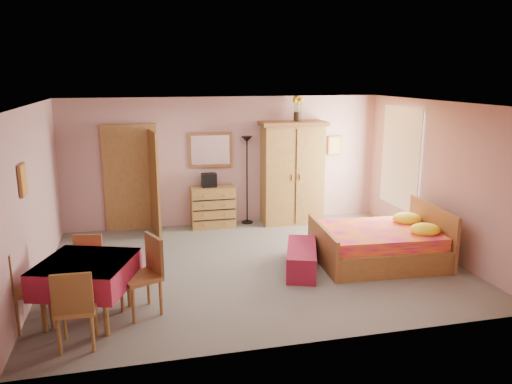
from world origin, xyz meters
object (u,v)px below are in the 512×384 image
object	(u,v)px
floor_lamp	(247,180)
chair_east	(140,277)
wall_mirror	(210,150)
wardrobe	(292,173)
chair_south	(76,307)
chair_north	(86,269)
stereo	(209,180)
chair_west	(32,287)
bed	(378,235)
sunflower_vase	(297,108)
dining_table	(88,290)
bench	(301,259)
chest_of_drawers	(213,207)

from	to	relation	value
floor_lamp	chair_east	distance (m)	4.28
wall_mirror	wardrobe	distance (m)	1.74
wall_mirror	chair_south	bearing A→B (deg)	-113.48
wall_mirror	chair_north	size ratio (longest dim) A/B	1.02
wall_mirror	stereo	size ratio (longest dim) A/B	3.05
wall_mirror	chair_west	distance (m)	4.80
bed	chair_south	world-z (taller)	chair_south
chair_south	chair_north	bearing A→B (deg)	92.28
sunflower_vase	chair_south	bearing A→B (deg)	-133.38
dining_table	chair_east	world-z (taller)	chair_east
wardrobe	bed	size ratio (longest dim) A/B	1.06
sunflower_vase	dining_table	xyz separation A→B (m)	(-3.87, -3.52, -1.97)
chair_north	chair_east	bearing A→B (deg)	149.18
stereo	chair_north	distance (m)	3.68
chair_south	dining_table	bearing A→B (deg)	86.08
bench	chair_south	bearing A→B (deg)	-154.38
chair_south	sunflower_vase	bearing A→B (deg)	48.46
wall_mirror	chair_west	bearing A→B (deg)	-123.19
sunflower_vase	bench	xyz separation A→B (m)	(-0.75, -2.64, -2.16)
chair_east	wall_mirror	bearing A→B (deg)	-44.65
chair_east	bed	bearing A→B (deg)	-98.74
chest_of_drawers	wall_mirror	xyz separation A→B (m)	(0.00, 0.21, 1.14)
chest_of_drawers	wall_mirror	world-z (taller)	wall_mirror
dining_table	chair_west	bearing A→B (deg)	-177.67
chest_of_drawers	bed	distance (m)	3.47
bench	chair_west	world-z (taller)	chair_west
stereo	wardrobe	bearing A→B (deg)	-2.80
chest_of_drawers	bench	distance (m)	2.85
dining_table	wardrobe	bearing A→B (deg)	42.81
chest_of_drawers	bench	size ratio (longest dim) A/B	0.73
chair_south	bench	bearing A→B (deg)	27.46
sunflower_vase	chair_south	distance (m)	6.03
floor_lamp	chair_west	distance (m)	5.09
chair_north	floor_lamp	bearing A→B (deg)	-123.93
wall_mirror	dining_table	xyz separation A→B (m)	(-2.13, -3.75, -1.16)
floor_lamp	bed	xyz separation A→B (m)	(1.62, -2.66, -0.45)
chair_west	bench	bearing A→B (deg)	91.72
stereo	floor_lamp	bearing A→B (deg)	4.61
chair_east	dining_table	bearing A→B (deg)	66.99
bench	chair_north	bearing A→B (deg)	-175.39
wall_mirror	bed	bearing A→B (deg)	-46.75
wardrobe	chair_south	bearing A→B (deg)	-131.00
sunflower_vase	stereo	bearing A→B (deg)	178.20
wardrobe	bed	distance (m)	2.68
dining_table	chest_of_drawers	bearing A→B (deg)	59.03
chest_of_drawers	chair_north	size ratio (longest dim) A/B	1.01
chest_of_drawers	bench	bearing A→B (deg)	-68.63
wall_mirror	bench	distance (m)	3.32
bench	chair_east	world-z (taller)	chair_east
chair_north	chest_of_drawers	bearing A→B (deg)	-116.79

